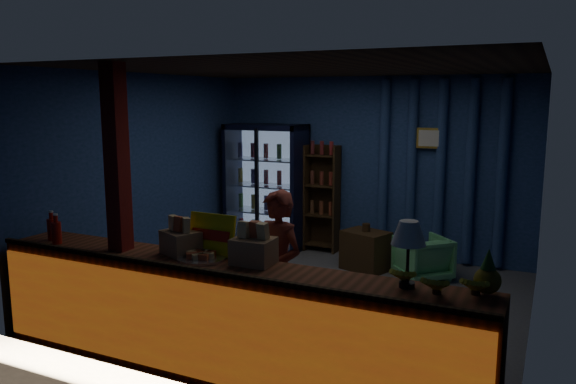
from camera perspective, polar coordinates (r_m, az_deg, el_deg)
name	(u,v)px	position (r m, az deg, el deg)	size (l,w,h in m)	color
ground	(311,300)	(6.57, 2.38, -10.92)	(4.60, 4.60, 0.00)	#515154
room_walls	(312,164)	(6.19, 2.48, 2.81)	(4.60, 4.60, 4.60)	navy
counter	(221,319)	(4.82, -6.80, -12.73)	(4.40, 0.57, 0.99)	brown
support_post	(119,211)	(5.21, -16.75, -1.89)	(0.16, 0.16, 2.60)	maroon
beverage_cooler	(268,187)	(8.66, -2.01, 0.51)	(1.20, 0.62, 1.90)	black
bottle_shelf	(323,199)	(8.45, 3.55, -0.68)	(0.50, 0.28, 1.60)	#3E2A13
curtain_folds	(440,171)	(7.99, 15.20, 2.07)	(1.74, 0.14, 2.50)	navy
framed_picture	(430,138)	(7.93, 14.22, 5.33)	(0.36, 0.04, 0.28)	gold
shopkeeper	(277,270)	(5.17, -1.08, -7.97)	(0.54, 0.35, 1.48)	maroon
green_chair	(423,258)	(7.40, 13.53, -6.53)	(0.59, 0.61, 0.56)	#5DBB72
side_table	(366,250)	(7.66, 7.89, -5.89)	(0.69, 0.59, 0.64)	#3E2A13
yellow_sign	(212,234)	(4.90, -7.77, -4.30)	(0.46, 0.10, 0.36)	#D6CA0B
soda_bottles	(54,230)	(5.74, -22.66, -3.58)	(0.24, 0.17, 0.29)	#B8180C
snack_box_left	(181,241)	(4.99, -10.84, -4.87)	(0.39, 0.36, 0.33)	#A77A50
snack_box_centre	(254,249)	(4.62, -3.52, -5.80)	(0.34, 0.28, 0.35)	#A77A50
pastry_tray	(202,257)	(4.81, -8.76, -6.55)	(0.41, 0.41, 0.07)	silver
banana_bunches	(438,282)	(4.10, 15.00, -8.80)	(0.71, 0.28, 0.15)	yellow
table_lamp	(409,236)	(4.07, 12.16, -4.36)	(0.25, 0.25, 0.49)	black
pineapple	(488,276)	(4.14, 19.61, -8.08)	(0.19, 0.19, 0.32)	olive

